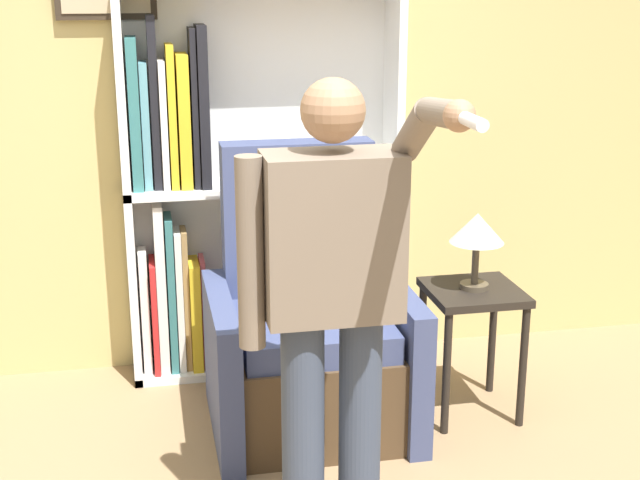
{
  "coord_description": "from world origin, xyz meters",
  "views": [
    {
      "loc": [
        -0.4,
        -2.44,
        1.98
      ],
      "look_at": [
        0.24,
        0.73,
        1.01
      ],
      "focal_mm": 50.0,
      "sensor_mm": 36.0,
      "label": 1
    }
  ],
  "objects_px": {
    "bookcase": "(225,193)",
    "armchair": "(308,341)",
    "table_lamp": "(477,232)",
    "person_standing": "(332,291)",
    "side_table": "(473,313)"
  },
  "relations": [
    {
      "from": "bookcase",
      "to": "armchair",
      "type": "xyz_separation_m",
      "value": [
        0.29,
        -0.63,
        -0.55
      ]
    },
    {
      "from": "armchair",
      "to": "table_lamp",
      "type": "bearing_deg",
      "value": -5.86
    },
    {
      "from": "person_standing",
      "to": "bookcase",
      "type": "bearing_deg",
      "value": 97.32
    },
    {
      "from": "person_standing",
      "to": "table_lamp",
      "type": "relative_size",
      "value": 4.74
    },
    {
      "from": "person_standing",
      "to": "table_lamp",
      "type": "distance_m",
      "value": 1.21
    },
    {
      "from": "bookcase",
      "to": "armchair",
      "type": "bearing_deg",
      "value": -65.09
    },
    {
      "from": "armchair",
      "to": "bookcase",
      "type": "bearing_deg",
      "value": 114.91
    },
    {
      "from": "person_standing",
      "to": "table_lamp",
      "type": "height_order",
      "value": "person_standing"
    },
    {
      "from": "person_standing",
      "to": "table_lamp",
      "type": "xyz_separation_m",
      "value": [
        0.85,
        0.86,
        -0.08
      ]
    },
    {
      "from": "bookcase",
      "to": "table_lamp",
      "type": "xyz_separation_m",
      "value": [
        1.05,
        -0.71,
        -0.06
      ]
    },
    {
      "from": "side_table",
      "to": "table_lamp",
      "type": "xyz_separation_m",
      "value": [
        0.0,
        0.0,
        0.39
      ]
    },
    {
      "from": "armchair",
      "to": "table_lamp",
      "type": "xyz_separation_m",
      "value": [
        0.76,
        -0.08,
        0.49
      ]
    },
    {
      "from": "armchair",
      "to": "table_lamp",
      "type": "height_order",
      "value": "armchair"
    },
    {
      "from": "armchair",
      "to": "side_table",
      "type": "relative_size",
      "value": 2.05
    },
    {
      "from": "armchair",
      "to": "side_table",
      "type": "xyz_separation_m",
      "value": [
        0.76,
        -0.08,
        0.11
      ]
    }
  ]
}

